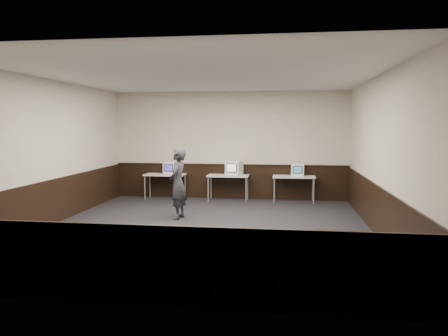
% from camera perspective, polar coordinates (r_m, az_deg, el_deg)
% --- Properties ---
extents(floor, '(8.00, 8.00, 0.00)m').
position_cam_1_polar(floor, '(9.36, -2.32, -7.96)').
color(floor, black).
rests_on(floor, ground).
extents(ceiling, '(8.00, 8.00, 0.00)m').
position_cam_1_polar(ceiling, '(9.16, -2.41, 11.90)').
color(ceiling, white).
rests_on(ceiling, back_wall).
extents(back_wall, '(7.00, 0.00, 7.00)m').
position_cam_1_polar(back_wall, '(13.07, 0.78, 2.99)').
color(back_wall, beige).
rests_on(back_wall, ground).
extents(front_wall, '(7.00, 0.00, 7.00)m').
position_cam_1_polar(front_wall, '(5.25, -10.20, -0.97)').
color(front_wall, beige).
rests_on(front_wall, ground).
extents(left_wall, '(0.00, 8.00, 8.00)m').
position_cam_1_polar(left_wall, '(10.34, -21.84, 1.90)').
color(left_wall, beige).
rests_on(left_wall, ground).
extents(right_wall, '(0.00, 8.00, 8.00)m').
position_cam_1_polar(right_wall, '(9.17, 19.71, 1.56)').
color(right_wall, beige).
rests_on(right_wall, ground).
extents(wainscot_back, '(6.98, 0.04, 1.00)m').
position_cam_1_polar(wainscot_back, '(13.14, 0.76, -1.81)').
color(wainscot_back, black).
rests_on(wainscot_back, back_wall).
extents(wainscot_front, '(6.98, 0.04, 1.00)m').
position_cam_1_polar(wainscot_front, '(5.50, -9.93, -12.41)').
color(wainscot_front, black).
rests_on(wainscot_front, front_wall).
extents(wainscot_left, '(0.04, 7.98, 1.00)m').
position_cam_1_polar(wainscot_left, '(10.45, -21.52, -4.13)').
color(wainscot_left, black).
rests_on(wainscot_left, left_wall).
extents(wainscot_right, '(0.04, 7.98, 1.00)m').
position_cam_1_polar(wainscot_right, '(9.30, 19.37, -5.22)').
color(wainscot_right, black).
rests_on(wainscot_right, right_wall).
extents(wainscot_rail, '(6.98, 0.06, 0.04)m').
position_cam_1_polar(wainscot_rail, '(13.07, 0.75, 0.44)').
color(wainscot_rail, black).
rests_on(wainscot_rail, wainscot_back).
extents(desk_left, '(1.20, 0.60, 0.75)m').
position_cam_1_polar(desk_left, '(13.13, -7.71, -1.09)').
color(desk_left, beige).
rests_on(desk_left, ground).
extents(desk_center, '(1.20, 0.60, 0.75)m').
position_cam_1_polar(desk_center, '(12.75, 0.55, -1.23)').
color(desk_center, beige).
rests_on(desk_center, ground).
extents(desk_right, '(1.20, 0.60, 0.75)m').
position_cam_1_polar(desk_right, '(12.65, 9.12, -1.36)').
color(desk_right, beige).
rests_on(desk_right, ground).
extents(emac_left, '(0.39, 0.41, 0.37)m').
position_cam_1_polar(emac_left, '(13.07, -6.99, 0.02)').
color(emac_left, white).
rests_on(emac_left, desk_left).
extents(emac_center, '(0.52, 0.53, 0.42)m').
position_cam_1_polar(emac_center, '(12.67, 1.33, 0.00)').
color(emac_center, white).
rests_on(emac_center, desk_center).
extents(emac_right, '(0.36, 0.39, 0.36)m').
position_cam_1_polar(emac_right, '(12.64, 9.57, -0.23)').
color(emac_right, white).
rests_on(emac_right, desk_right).
extents(person, '(0.45, 0.64, 1.67)m').
position_cam_1_polar(person, '(10.29, -6.04, -2.04)').
color(person, '#28272D').
rests_on(person, ground).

